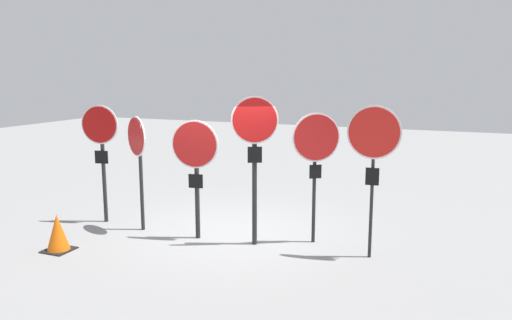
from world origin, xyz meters
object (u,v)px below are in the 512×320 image
object	(u,v)px
stop_sign_2	(195,158)
traffic_cone_0	(58,233)
stop_sign_0	(101,140)
stop_sign_3	(255,142)
stop_sign_4	(316,148)
stop_sign_5	(374,143)
stop_sign_1	(138,148)

from	to	relation	value
stop_sign_2	traffic_cone_0	bearing A→B (deg)	-152.50
stop_sign_0	stop_sign_3	bearing A→B (deg)	-13.28
stop_sign_3	stop_sign_4	size ratio (longest dim) A/B	1.12
stop_sign_5	traffic_cone_0	bearing A→B (deg)	-165.79
stop_sign_3	stop_sign_1	bearing A→B (deg)	154.86
stop_sign_4	stop_sign_5	distance (m)	1.15
stop_sign_0	stop_sign_1	bearing A→B (deg)	-20.79
stop_sign_2	traffic_cone_0	world-z (taller)	stop_sign_2
stop_sign_0	stop_sign_1	xyz separation A→B (m)	(1.00, -0.16, -0.09)
stop_sign_1	stop_sign_2	size ratio (longest dim) A/B	1.01
stop_sign_1	stop_sign_2	xyz separation A→B (m)	(1.29, -0.04, -0.10)
stop_sign_1	stop_sign_2	distance (m)	1.29
stop_sign_0	stop_sign_4	world-z (taller)	stop_sign_0
stop_sign_4	stop_sign_5	xyz separation A→B (m)	(1.07, -0.38, 0.19)
stop_sign_0	stop_sign_5	distance (m)	5.45
stop_sign_5	traffic_cone_0	size ratio (longest dim) A/B	3.89
stop_sign_0	traffic_cone_0	bearing A→B (deg)	-89.65
stop_sign_0	stop_sign_1	world-z (taller)	stop_sign_0
stop_sign_3	stop_sign_4	world-z (taller)	stop_sign_3
stop_sign_2	stop_sign_0	bearing A→B (deg)	165.10
stop_sign_0	stop_sign_3	distance (m)	3.42
stop_sign_0	stop_sign_2	bearing A→B (deg)	-16.56
traffic_cone_0	stop_sign_5	bearing A→B (deg)	18.66
stop_sign_3	traffic_cone_0	world-z (taller)	stop_sign_3
stop_sign_3	stop_sign_2	bearing A→B (deg)	158.36
stop_sign_3	traffic_cone_0	size ratio (longest dim) A/B	4.07
stop_sign_4	stop_sign_5	size ratio (longest dim) A/B	0.93
stop_sign_0	stop_sign_5	xyz separation A→B (m)	(5.44, 0.04, 0.21)
stop_sign_2	stop_sign_3	bearing A→B (deg)	-4.99
stop_sign_3	stop_sign_0	bearing A→B (deg)	151.72
stop_sign_1	stop_sign_2	world-z (taller)	stop_sign_1
stop_sign_5	stop_sign_1	bearing A→B (deg)	178.14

